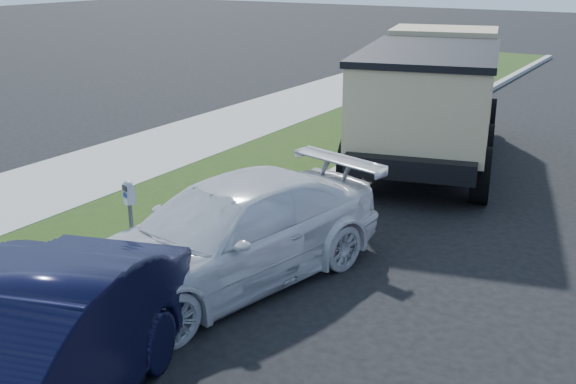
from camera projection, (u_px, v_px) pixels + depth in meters
The scene contains 6 objects.
ground at pixel (336, 297), 9.37m from camera, with size 120.00×120.00×0.00m, color black.
streetside at pixel (140, 187), 13.72m from camera, with size 6.12×50.00×0.15m.
parking_meter at pixel (130, 205), 9.74m from camera, with size 0.21×0.17×1.33m.
white_wagon at pixel (231, 233), 9.64m from camera, with size 2.06×5.07×1.47m, color silver.
navy_sedan at pixel (11, 374), 6.23m from camera, with size 1.71×4.91×1.62m, color black.
dump_truck at pixel (433, 91), 15.50m from camera, with size 4.36×7.61×2.82m.
Camera 1 is at (3.82, -7.50, 4.43)m, focal length 42.00 mm.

